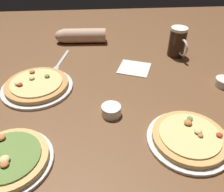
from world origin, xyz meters
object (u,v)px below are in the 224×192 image
(pizza_plate_near, at_px, (9,159))
(pizza_plate_far, at_px, (37,85))
(napkin_folded, at_px, (134,68))
(fork_left, at_px, (61,60))
(ramekin_sauce, at_px, (224,82))
(pizza_plate_side, at_px, (189,138))
(diner_arm, at_px, (79,36))
(beer_mug_dark, at_px, (178,42))
(ramekin_butter, at_px, (111,110))

(pizza_plate_near, height_order, pizza_plate_far, pizza_plate_near)
(pizza_plate_near, distance_m, napkin_folded, 0.70)
(napkin_folded, bearing_deg, pizza_plate_near, -131.20)
(fork_left, bearing_deg, ramekin_sauce, -20.85)
(pizza_plate_side, height_order, diner_arm, diner_arm)
(beer_mug_dark, bearing_deg, diner_arm, 158.37)
(pizza_plate_far, xyz_separation_m, beer_mug_dark, (0.69, 0.26, 0.06))
(pizza_plate_near, relative_size, pizza_plate_side, 0.95)
(beer_mug_dark, distance_m, diner_arm, 0.56)
(pizza_plate_far, height_order, ramekin_sauce, pizza_plate_far)
(beer_mug_dark, height_order, ramekin_sauce, beer_mug_dark)
(ramekin_sauce, distance_m, ramekin_butter, 0.53)
(ramekin_sauce, bearing_deg, fork_left, 159.15)
(pizza_plate_side, xyz_separation_m, ramekin_butter, (-0.25, 0.15, 0.00))
(pizza_plate_side, distance_m, diner_arm, 0.90)
(fork_left, bearing_deg, pizza_plate_near, -98.38)
(napkin_folded, height_order, fork_left, napkin_folded)
(ramekin_sauce, xyz_separation_m, fork_left, (-0.74, 0.28, -0.01))
(pizza_plate_far, distance_m, ramekin_butter, 0.36)
(pizza_plate_near, relative_size, fork_left, 1.17)
(pizza_plate_side, bearing_deg, ramekin_sauce, 49.65)
(pizza_plate_near, distance_m, beer_mug_dark, 0.96)
(pizza_plate_far, distance_m, diner_arm, 0.50)
(ramekin_butter, distance_m, diner_arm, 0.68)
(pizza_plate_near, distance_m, fork_left, 0.64)
(pizza_plate_near, bearing_deg, diner_arm, 77.96)
(pizza_plate_near, bearing_deg, beer_mug_dark, 42.65)
(pizza_plate_side, xyz_separation_m, diner_arm, (-0.39, 0.81, 0.03))
(fork_left, xyz_separation_m, diner_arm, (0.09, 0.22, 0.04))
(pizza_plate_far, xyz_separation_m, pizza_plate_side, (0.56, -0.35, 0.00))
(beer_mug_dark, height_order, fork_left, beer_mug_dark)
(pizza_plate_far, relative_size, diner_arm, 1.03)
(pizza_plate_near, distance_m, diner_arm, 0.88)
(beer_mug_dark, bearing_deg, ramekin_sauce, -67.02)
(fork_left, height_order, diner_arm, diner_arm)
(pizza_plate_near, bearing_deg, ramekin_sauce, 22.96)
(beer_mug_dark, bearing_deg, fork_left, -178.47)
(ramekin_sauce, bearing_deg, pizza_plate_near, -157.04)
(pizza_plate_near, bearing_deg, napkin_folded, 48.80)
(ramekin_butter, height_order, diner_arm, diner_arm)
(ramekin_sauce, xyz_separation_m, diner_arm, (-0.65, 0.51, 0.02))
(pizza_plate_far, height_order, ramekin_butter, pizza_plate_far)
(ramekin_butter, xyz_separation_m, napkin_folded, (0.14, 0.33, -0.02))
(pizza_plate_side, bearing_deg, napkin_folded, 102.54)
(beer_mug_dark, distance_m, fork_left, 0.62)
(pizza_plate_near, xyz_separation_m, napkin_folded, (0.46, 0.53, -0.01))
(ramekin_butter, relative_size, fork_left, 0.33)
(pizza_plate_far, relative_size, pizza_plate_side, 1.10)
(beer_mug_dark, relative_size, napkin_folded, 1.03)
(pizza_plate_side, xyz_separation_m, ramekin_sauce, (0.26, 0.31, 0.00))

